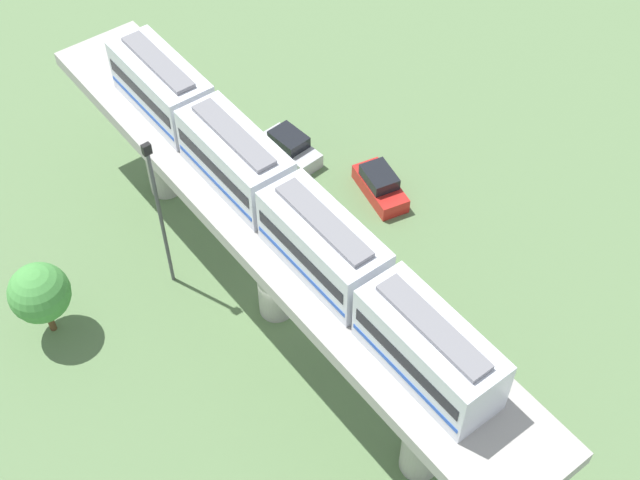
% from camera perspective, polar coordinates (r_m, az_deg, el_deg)
% --- Properties ---
extents(ground_plane, '(120.00, 120.00, 0.00)m').
position_cam_1_polar(ground_plane, '(47.88, -2.85, -4.54)').
color(ground_plane, '#5B7A4C').
extents(viaduct, '(5.20, 35.80, 7.73)m').
position_cam_1_polar(viaduct, '(43.16, -3.16, 0.19)').
color(viaduct, '#A8A59E').
rests_on(viaduct, ground).
extents(train, '(2.64, 27.45, 3.24)m').
position_cam_1_polar(train, '(40.41, -2.81, 2.64)').
color(train, silver).
rests_on(train, viaduct).
extents(parked_car_red, '(2.66, 4.49, 1.76)m').
position_cam_1_polar(parked_car_red, '(53.06, 3.96, 3.60)').
color(parked_car_red, red).
rests_on(parked_car_red, ground).
extents(parked_car_silver, '(2.14, 4.34, 1.76)m').
position_cam_1_polar(parked_car_silver, '(55.36, -1.98, 6.09)').
color(parked_car_silver, '#B2B5BA').
rests_on(parked_car_silver, ground).
extents(tree_near_viaduct, '(3.21, 3.21, 4.78)m').
position_cam_1_polar(tree_near_viaduct, '(46.77, -17.94, -3.34)').
color(tree_near_viaduct, brown).
rests_on(tree_near_viaduct, ground).
extents(signal_post, '(0.44, 0.28, 10.33)m').
position_cam_1_polar(signal_post, '(45.52, -10.51, 1.91)').
color(signal_post, '#4C4C51').
rests_on(signal_post, ground).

